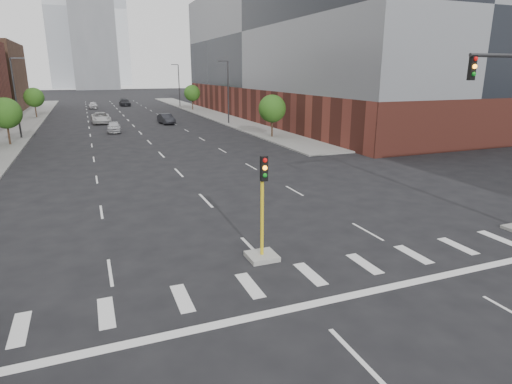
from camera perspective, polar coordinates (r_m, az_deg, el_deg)
sidewalk_left_far at (r=81.05m, az=-27.96°, el=8.67°), size 5.00×92.00×0.15m
sidewalk_right_far at (r=83.34m, az=-6.77°, el=10.51°), size 5.00×92.00×0.15m
building_right_main at (r=75.36m, az=7.20°, el=18.27°), size 24.00×70.00×22.00m
tower_left at (r=227.90m, az=-23.53°, el=21.47°), size 22.00×22.00×70.00m
tower_right at (r=268.70m, az=-19.35°, el=21.88°), size 20.00×20.00×80.00m
tower_mid at (r=206.83m, az=-20.91°, el=18.80°), size 18.00×18.00×44.00m
median_traffic_signal at (r=17.71m, az=0.84°, el=-6.04°), size 1.20×1.20×4.40m
streetlight_right_a at (r=64.37m, az=-3.82°, el=13.47°), size 1.60×0.22×9.07m
streetlight_right_b at (r=98.26m, az=-10.28°, el=14.04°), size 1.60×0.22×9.07m
streetlight_left at (r=56.74m, az=-29.35°, el=11.24°), size 1.60×0.22×9.07m
tree_left_near at (r=51.98m, az=-30.42°, el=9.05°), size 3.20×3.20×4.85m
tree_left_far at (r=81.71m, az=-27.49°, el=11.12°), size 3.20×3.20×4.85m
tree_right_near at (r=50.66m, az=2.18°, el=11.05°), size 3.20×3.20×4.85m
tree_right_far at (r=88.68m, az=-8.51°, el=12.91°), size 3.20×3.20×4.85m
car_near_left at (r=58.41m, az=-18.41°, el=8.25°), size 1.98×4.33×1.44m
car_mid_right at (r=66.02m, az=-11.89°, el=9.53°), size 2.10×4.73×1.51m
car_far_left at (r=69.42m, az=-19.99°, el=9.26°), size 2.80×5.87×1.62m
car_deep_right at (r=103.69m, az=-17.10°, el=11.34°), size 2.29×5.38×1.55m
car_distant at (r=98.14m, az=-20.90°, el=10.77°), size 1.84×4.33×1.46m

